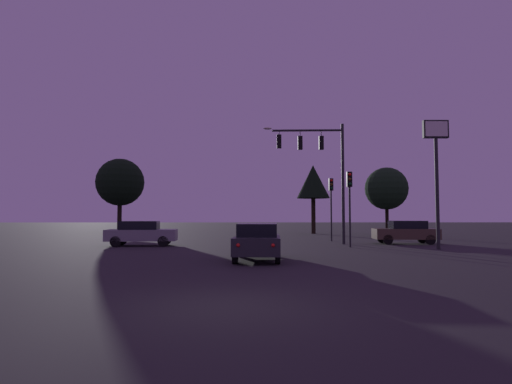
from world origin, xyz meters
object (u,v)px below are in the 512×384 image
(car_nearside_lane, at_px, (258,241))
(tree_left_far, at_px, (386,189))
(traffic_light_corner_left, at_px, (350,194))
(tree_behind_sign, at_px, (313,182))
(traffic_signal_mast_arm, at_px, (320,159))
(traffic_light_corner_right, at_px, (331,197))
(store_sign_illuminated, at_px, (436,155))
(car_crossing_left, at_px, (406,232))
(car_crossing_right, at_px, (141,233))
(tree_center_horizon, at_px, (120,182))

(car_nearside_lane, xyz_separation_m, tree_left_far, (12.63, 21.12, 3.60))
(car_nearside_lane, bearing_deg, tree_left_far, 59.11)
(traffic_light_corner_left, relative_size, tree_behind_sign, 0.62)
(tree_behind_sign, bearing_deg, car_nearside_lane, -104.19)
(traffic_light_corner_left, bearing_deg, traffic_signal_mast_arm, 115.13)
(car_nearside_lane, bearing_deg, traffic_light_corner_right, 66.08)
(traffic_signal_mast_arm, bearing_deg, traffic_light_corner_right, 66.65)
(car_nearside_lane, relative_size, store_sign_illuminated, 0.59)
(car_crossing_left, height_order, tree_left_far, tree_left_far)
(car_nearside_lane, bearing_deg, car_crossing_right, 129.59)
(tree_behind_sign, distance_m, tree_left_far, 7.59)
(traffic_light_corner_right, xyz_separation_m, car_crossing_right, (-12.67, -4.52, -2.45))
(traffic_light_corner_left, relative_size, car_crossing_right, 1.02)
(traffic_signal_mast_arm, bearing_deg, tree_left_far, 54.03)
(traffic_light_corner_left, distance_m, car_nearside_lane, 9.24)
(traffic_light_corner_right, height_order, car_crossing_left, traffic_light_corner_right)
(traffic_signal_mast_arm, height_order, traffic_light_corner_right, traffic_signal_mast_arm)
(traffic_signal_mast_arm, xyz_separation_m, car_crossing_right, (-11.28, -1.28, -4.77))
(tree_left_far, bearing_deg, tree_center_horizon, 161.87)
(car_crossing_left, bearing_deg, traffic_light_corner_right, 143.73)
(store_sign_illuminated, height_order, tree_center_horizon, tree_center_horizon)
(tree_behind_sign, bearing_deg, traffic_light_corner_left, -92.51)
(car_crossing_right, distance_m, tree_behind_sign, 22.07)
(car_crossing_right, relative_size, store_sign_illuminated, 0.61)
(car_nearside_lane, height_order, store_sign_illuminated, store_sign_illuminated)
(traffic_signal_mast_arm, xyz_separation_m, car_nearside_lane, (-4.33, -9.68, -4.77))
(car_crossing_left, height_order, tree_behind_sign, tree_behind_sign)
(traffic_signal_mast_arm, relative_size, traffic_light_corner_left, 1.78)
(traffic_light_corner_right, relative_size, car_crossing_right, 1.05)
(car_nearside_lane, height_order, tree_left_far, tree_left_far)
(traffic_light_corner_right, bearing_deg, traffic_signal_mast_arm, -113.35)
(traffic_light_corner_left, height_order, traffic_light_corner_right, traffic_light_corner_right)
(store_sign_illuminated, distance_m, tree_left_far, 16.02)
(car_crossing_left, xyz_separation_m, tree_behind_sign, (-3.58, 15.59, 4.55))
(car_crossing_right, height_order, tree_center_horizon, tree_center_horizon)
(traffic_light_corner_left, xyz_separation_m, traffic_light_corner_right, (0.12, 5.96, 0.10))
(car_nearside_lane, bearing_deg, car_crossing_left, 44.38)
(tree_behind_sign, relative_size, tree_center_horizon, 0.85)
(tree_center_horizon, bearing_deg, tree_behind_sign, -12.63)
(traffic_light_corner_left, distance_m, store_sign_illuminated, 5.19)
(car_crossing_left, xyz_separation_m, tree_center_horizon, (-24.99, 20.38, 4.88))
(traffic_signal_mast_arm, height_order, car_crossing_left, traffic_signal_mast_arm)
(tree_left_far, height_order, tree_center_horizon, tree_center_horizon)
(car_crossing_right, relative_size, tree_left_far, 0.68)
(traffic_light_corner_left, relative_size, tree_center_horizon, 0.53)
(tree_behind_sign, bearing_deg, store_sign_illuminated, -79.68)
(tree_behind_sign, distance_m, tree_center_horizon, 21.94)
(traffic_light_corner_left, distance_m, tree_behind_sign, 18.56)
(traffic_signal_mast_arm, xyz_separation_m, tree_behind_sign, (2.08, 15.69, -0.22))
(traffic_signal_mast_arm, relative_size, tree_left_far, 1.24)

